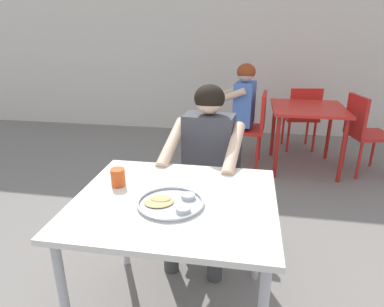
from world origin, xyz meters
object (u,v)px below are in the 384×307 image
object	(u,v)px
thali_tray	(171,202)
diner_foreground	(205,159)
chair_foreground	(211,178)
chair_red_far	(302,114)
drinking_cup	(118,177)
patron_background	(236,105)
table_foreground	(175,213)
chair_red_left	(253,124)
chair_red_right	(364,129)
table_background_red	(308,115)

from	to	relation	value
thali_tray	diner_foreground	distance (m)	0.72
chair_foreground	chair_red_far	bearing A→B (deg)	65.85
drinking_cup	patron_background	world-z (taller)	patron_background
table_foreground	chair_foreground	world-z (taller)	chair_foreground
drinking_cup	patron_background	bearing A→B (deg)	76.93
chair_red_left	chair_red_far	bearing A→B (deg)	44.15
drinking_cup	chair_foreground	world-z (taller)	drinking_cup
drinking_cup	chair_red_right	distance (m)	2.94
chair_red_left	chair_foreground	bearing A→B (deg)	-101.82
table_background_red	diner_foreground	bearing A→B (deg)	-118.52
chair_red_far	patron_background	distance (m)	1.04
thali_tray	chair_foreground	size ratio (longest dim) A/B	0.40
thali_tray	chair_red_far	size ratio (longest dim) A/B	0.39
chair_foreground	table_background_red	bearing A→B (deg)	58.59
chair_red_left	patron_background	world-z (taller)	patron_background
chair_red_left	chair_red_far	size ratio (longest dim) A/B	1.03
chair_red_far	table_background_red	bearing A→B (deg)	-93.16
chair_red_right	chair_red_far	world-z (taller)	chair_red_right
chair_red_left	chair_red_right	world-z (taller)	chair_red_right
chair_foreground	chair_red_right	bearing A→B (deg)	43.60
table_foreground	chair_red_left	size ratio (longest dim) A/B	1.17
chair_foreground	chair_red_far	xyz separation A→B (m)	(0.94, 2.09, 0.01)
table_background_red	chair_red_left	xyz separation A→B (m)	(-0.59, 0.00, -0.13)
table_foreground	chair_foreground	xyz separation A→B (m)	(0.09, 0.87, -0.20)
thali_tray	patron_background	xyz separation A→B (m)	(0.20, 2.43, -0.06)
diner_foreground	chair_foreground	bearing A→B (deg)	84.89
chair_red_far	patron_background	size ratio (longest dim) A/B	0.71
table_background_red	patron_background	world-z (taller)	patron_background
drinking_cup	patron_background	distance (m)	2.34
table_foreground	thali_tray	distance (m)	0.11
chair_foreground	chair_red_left	size ratio (longest dim) A/B	0.95
thali_tray	chair_red_far	bearing A→B (deg)	71.21
table_foreground	diner_foreground	bearing A→B (deg)	84.12
thali_tray	chair_foreground	xyz separation A→B (m)	(0.09, 0.94, -0.29)
drinking_cup	chair_foreground	distance (m)	0.95
diner_foreground	chair_red_left	size ratio (longest dim) A/B	1.40
chair_foreground	chair_red_right	distance (m)	2.07
thali_tray	chair_red_left	distance (m)	2.46
thali_tray	table_background_red	world-z (taller)	thali_tray
chair_foreground	patron_background	bearing A→B (deg)	85.81
chair_red_left	table_background_red	bearing A→B (deg)	-0.18
drinking_cup	thali_tray	bearing A→B (deg)	-25.06
chair_red_left	chair_red_right	size ratio (longest dim) A/B	0.98
drinking_cup	diner_foreground	bearing A→B (deg)	54.70
chair_red_left	chair_red_far	xyz separation A→B (m)	(0.63, 0.61, -0.01)
table_foreground	patron_background	bearing A→B (deg)	85.26
chair_red_left	patron_background	xyz separation A→B (m)	(-0.20, 0.01, 0.20)
table_foreground	chair_red_right	world-z (taller)	chair_red_right
thali_tray	table_background_red	distance (m)	2.61
patron_background	chair_red_left	bearing A→B (deg)	-3.62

